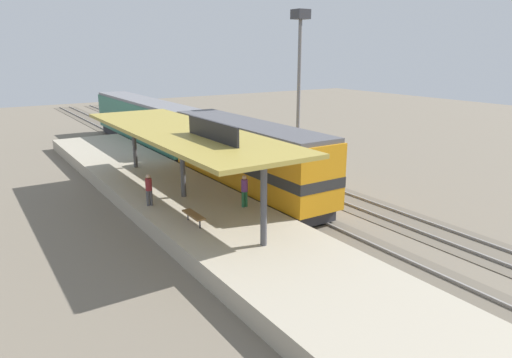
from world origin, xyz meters
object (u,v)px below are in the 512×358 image
locomotive (246,158)px  person_waiting (149,188)px  platform_bench (194,215)px  light_mast (300,56)px  person_walking (244,189)px  passenger_carriage_single (144,122)px

locomotive → person_waiting: locomotive is taller
platform_bench → light_mast: size_ratio=0.15×
light_mast → person_walking: 15.26m
locomotive → light_mast: bearing=31.9°
locomotive → person_waiting: 6.90m
person_waiting → person_walking: same height
platform_bench → person_waiting: size_ratio=0.99×
passenger_carriage_single → light_mast: (7.80, -13.15, 6.08)m
person_walking → platform_bench: bearing=-166.2°
platform_bench → locomotive: size_ratio=0.12×
locomotive → light_mast: (7.80, 4.85, 5.99)m
platform_bench → locomotive: 7.83m
locomotive → passenger_carriage_single: 18.00m
passenger_carriage_single → person_walking: (-2.68, -22.10, -0.46)m
person_walking → locomotive: bearing=56.8°
locomotive → passenger_carriage_single: (0.00, 18.00, -0.10)m
platform_bench → person_waiting: person_waiting is taller
locomotive → person_walking: locomotive is taller
light_mast → person_walking: size_ratio=6.84×
passenger_carriage_single → person_waiting: (-6.77, -19.20, -0.46)m
light_mast → person_walking: light_mast is taller
locomotive → passenger_carriage_single: size_ratio=0.72×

